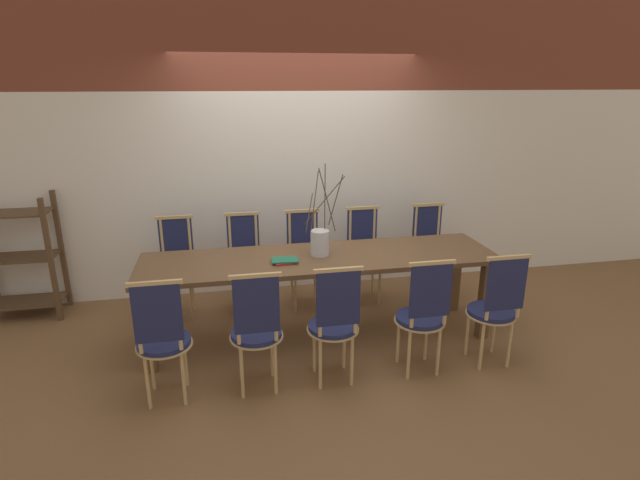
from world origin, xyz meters
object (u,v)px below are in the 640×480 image
object	(u,v)px
chair_near_center	(335,321)
book_stack	(285,261)
dining_table	(320,267)
vase_centerpiece	(320,241)
chair_far_center	(304,256)
shelving_rack	(19,258)

from	to	relation	value
chair_near_center	book_stack	distance (m)	0.76
dining_table	vase_centerpiece	bearing A→B (deg)	79.48
chair_far_center	shelving_rack	size ratio (longest dim) A/B	0.81
chair_near_center	vase_centerpiece	world-z (taller)	vase_centerpiece
book_stack	vase_centerpiece	bearing A→B (deg)	20.64
vase_centerpiece	book_stack	xyz separation A→B (m)	(-0.33, -0.12, -0.11)
dining_table	chair_far_center	world-z (taller)	chair_far_center
dining_table	chair_far_center	xyz separation A→B (m)	(-0.02, 0.74, -0.16)
vase_centerpiece	shelving_rack	size ratio (longest dim) A/B	0.66
chair_near_center	vase_centerpiece	distance (m)	0.86
vase_centerpiece	shelving_rack	xyz separation A→B (m)	(-2.77, 0.94, -0.29)
chair_far_center	book_stack	xyz separation A→B (m)	(-0.30, -0.82, 0.26)
vase_centerpiece	shelving_rack	world-z (taller)	vase_centerpiece
chair_near_center	book_stack	world-z (taller)	chair_near_center
dining_table	chair_far_center	bearing A→B (deg)	91.46
chair_near_center	chair_far_center	world-z (taller)	same
chair_near_center	shelving_rack	bearing A→B (deg)	147.77
dining_table	chair_far_center	size ratio (longest dim) A/B	3.13
chair_far_center	book_stack	size ratio (longest dim) A/B	4.34
chair_near_center	shelving_rack	world-z (taller)	shelving_rack
dining_table	vase_centerpiece	world-z (taller)	vase_centerpiece
book_stack	shelving_rack	world-z (taller)	shelving_rack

